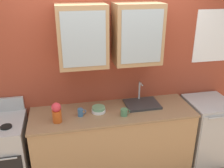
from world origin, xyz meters
name	(u,v)px	position (x,y,z in m)	size (l,w,h in m)	color
ground_plane	(113,168)	(0.00, 0.00, 0.00)	(10.00, 10.00, 0.00)	#936B47
back_wall_unit	(108,67)	(0.01, 0.33, 1.41)	(4.11, 0.47, 2.56)	#993D28
counter	(113,141)	(0.00, 0.00, 0.46)	(2.09, 0.67, 0.92)	#A87F56
stove_range	(1,155)	(-1.42, 0.00, 0.47)	(0.65, 0.69, 1.10)	#ADAFB5
sink_faucet	(142,103)	(0.42, 0.09, 0.94)	(0.44, 0.34, 0.29)	#2D2D30
bowl_stack	(99,109)	(-0.18, 0.02, 0.96)	(0.18, 0.18, 0.07)	white
vase	(57,112)	(-0.70, -0.11, 1.05)	(0.11, 0.11, 0.25)	#BF4C19
cup_near_sink	(124,112)	(0.11, -0.13, 0.97)	(0.12, 0.09, 0.09)	#4C7F59
cup_near_bowls	(81,112)	(-0.41, -0.04, 0.97)	(0.10, 0.07, 0.10)	#38608C
dishwasher	(205,130)	(1.38, 0.00, 0.46)	(0.58, 0.65, 0.92)	#ADAFB5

